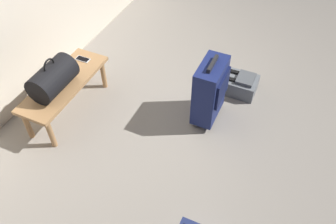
# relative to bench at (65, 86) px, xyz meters

# --- Properties ---
(ground_plane) EXTENTS (6.60, 6.60, 0.00)m
(ground_plane) POSITION_rel_bench_xyz_m (0.12, -1.07, -0.31)
(ground_plane) COLOR gray
(bench) EXTENTS (1.00, 0.36, 0.37)m
(bench) POSITION_rel_bench_xyz_m (0.00, 0.00, 0.00)
(bench) COLOR #A87A4C
(bench) RESTS_ON ground
(duffel_bag_black) EXTENTS (0.44, 0.26, 0.34)m
(duffel_bag_black) POSITION_rel_bench_xyz_m (-0.11, 0.00, 0.19)
(duffel_bag_black) COLOR black
(duffel_bag_black) RESTS_ON bench
(cell_phone) EXTENTS (0.07, 0.14, 0.01)m
(cell_phone) POSITION_rel_bench_xyz_m (0.36, 0.03, 0.06)
(cell_phone) COLOR silver
(cell_phone) RESTS_ON bench
(suitcase_upright_navy) EXTENTS (0.41, 0.23, 0.68)m
(suitcase_upright_navy) POSITION_rel_bench_xyz_m (0.48, -1.28, 0.03)
(suitcase_upright_navy) COLOR navy
(suitcase_upright_navy) RESTS_ON ground
(backpack_grey) EXTENTS (0.28, 0.38, 0.21)m
(backpack_grey) POSITION_rel_bench_xyz_m (0.96, -1.44, -0.22)
(backpack_grey) COLOR slate
(backpack_grey) RESTS_ON ground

